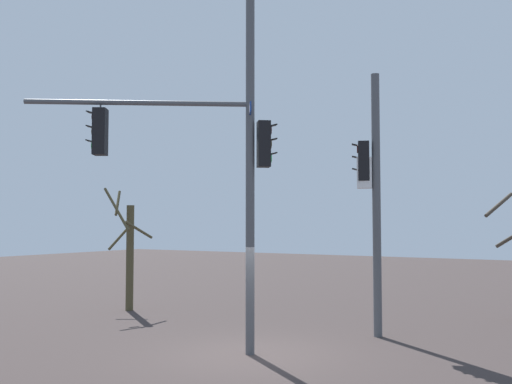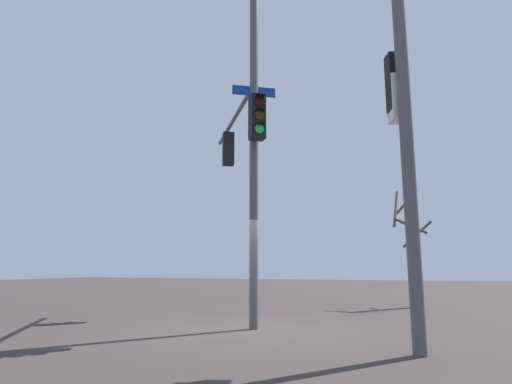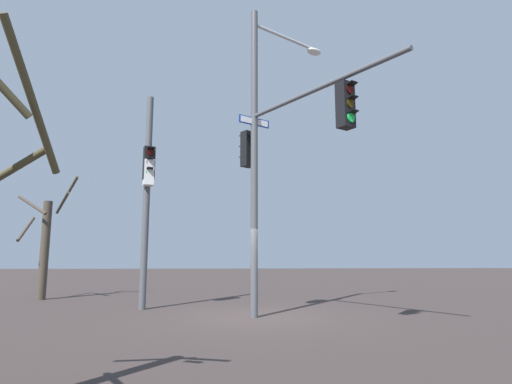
# 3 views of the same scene
# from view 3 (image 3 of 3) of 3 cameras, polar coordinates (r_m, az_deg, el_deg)

# --- Properties ---
(ground_plane) EXTENTS (80.00, 80.00, 0.00)m
(ground_plane) POSITION_cam_3_polar(r_m,az_deg,el_deg) (12.18, -0.09, -16.99)
(ground_plane) COLOR #392F2D
(main_signal_pole_assembly) EXTENTS (6.21, 3.51, 9.36)m
(main_signal_pole_assembly) POSITION_cam_3_polar(r_m,az_deg,el_deg) (12.04, 2.58, 8.35)
(main_signal_pole_assembly) COLOR #4C4F54
(main_signal_pole_assembly) RESTS_ON ground
(secondary_pole_assembly) EXTENTS (0.77, 0.45, 7.20)m
(secondary_pole_assembly) POSITION_cam_3_polar(r_m,az_deg,el_deg) (14.23, -14.86, 0.65)
(secondary_pole_assembly) COLOR #4C4F54
(secondary_pole_assembly) RESTS_ON ground
(bare_tree_across_street) EXTENTS (2.18, 2.16, 4.99)m
(bare_tree_across_street) POSITION_cam_3_polar(r_m,az_deg,el_deg) (18.64, -27.23, -6.19)
(bare_tree_across_street) COLOR #443B31
(bare_tree_across_street) RESTS_ON ground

